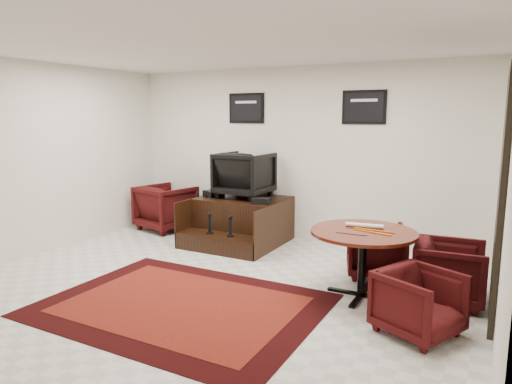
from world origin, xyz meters
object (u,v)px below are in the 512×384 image
Objects in this scene: shine_podium at (240,222)px; meeting_table at (363,239)px; table_chair_back at (376,248)px; table_chair_window at (450,269)px; armchair_side at (166,205)px; shine_chair at (245,172)px; table_chair_corner at (419,300)px.

shine_podium is 1.22× the size of meeting_table.
meeting_table is at bearing 73.97° from table_chair_back.
shine_podium is 3.39m from table_chair_window.
armchair_side is at bearing 72.93° from table_chair_window.
table_chair_window is at bearing 160.97° from shine_chair.
table_chair_corner is (4.65, -2.09, -0.11)m from armchair_side.
shine_chair is 1.13× the size of table_chair_back.
armchair_side is at bearing 160.08° from meeting_table.
table_chair_back is at bearing -13.33° from shine_podium.
shine_podium is at bearing 150.46° from meeting_table.
armchair_side is at bearing 176.46° from shine_podium.
table_chair_back is at bearing 92.32° from meeting_table.
shine_podium is at bearing 90.84° from shine_chair.
shine_chair reaches higher than armchair_side.
table_chair_window is at bearing -17.57° from shine_podium.
shine_podium is 2.12× the size of table_chair_corner.
shine_podium is at bearing 68.45° from table_chair_window.
table_chair_back is 1.03m from table_chair_window.
table_chair_back is (3.91, -0.65, -0.08)m from armchair_side.
meeting_table is at bearing 72.79° from table_chair_corner.
shine_podium is 1.93× the size of table_chair_window.
shine_podium is 2.72m from meeting_table.
shine_chair reaches higher than shine_podium.
shine_podium is 1.61× the size of armchair_side.
table_chair_window is (0.88, 0.31, -0.30)m from meeting_table.
shine_chair reaches higher than table_chair_back.
shine_podium is 1.60m from armchair_side.
shine_chair is 0.70× the size of meeting_table.
shine_chair is 2.53m from table_chair_back.
table_chair_window is at bearing 179.95° from armchair_side.
shine_chair is 1.73m from armchair_side.
armchair_side is at bearing 91.49° from table_chair_corner.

